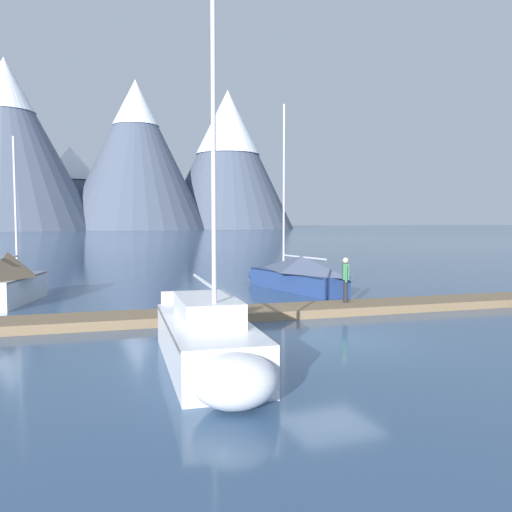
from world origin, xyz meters
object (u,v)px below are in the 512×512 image
sailboat_nearest_berth (13,278)px  sailboat_second_berth (210,341)px  person_on_dock (346,277)px  sailboat_mid_dock_port (295,273)px

sailboat_nearest_berth → sailboat_second_berth: (4.93, -12.41, -0.33)m
sailboat_nearest_berth → person_on_dock: size_ratio=4.06×
sailboat_mid_dock_port → person_on_dock: 5.99m
sailboat_second_berth → person_on_dock: 9.16m
sailboat_second_berth → sailboat_mid_dock_port: bearing=57.5°
sailboat_nearest_berth → sailboat_second_berth: size_ratio=0.74×
sailboat_second_berth → person_on_dock: size_ratio=5.49×
sailboat_nearest_berth → sailboat_second_berth: sailboat_second_berth is taller
sailboat_second_berth → sailboat_mid_dock_port: size_ratio=1.02×
sailboat_mid_dock_port → person_on_dock: sailboat_mid_dock_port is taller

